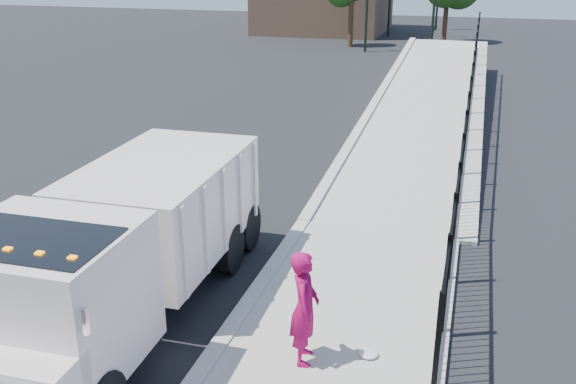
# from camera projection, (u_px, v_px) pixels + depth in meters

# --- Properties ---
(ground) EXTENTS (120.00, 120.00, 0.00)m
(ground) POSITION_uv_depth(u_px,v_px,m) (249.00, 307.00, 12.13)
(ground) COLOR black
(ground) RESTS_ON ground
(curb) EXTENTS (0.30, 12.00, 0.16)m
(curb) POSITION_uv_depth(u_px,v_px,m) (207.00, 364.00, 10.30)
(curb) COLOR #ADAAA3
(curb) RESTS_ON ground
(ramp) EXTENTS (3.95, 24.06, 3.19)m
(ramp) POSITION_uv_depth(u_px,v_px,m) (432.00, 117.00, 25.93)
(ramp) COLOR #9E998E
(ramp) RESTS_ON ground
(iron_fence) EXTENTS (0.10, 28.00, 1.80)m
(iron_fence) POSITION_uv_depth(u_px,v_px,m) (467.00, 122.00, 21.64)
(iron_fence) COLOR black
(iron_fence) RESTS_ON ground
(truck) EXTENTS (2.76, 8.02, 2.73)m
(truck) POSITION_uv_depth(u_px,v_px,m) (119.00, 246.00, 11.05)
(truck) COLOR black
(truck) RESTS_ON ground
(worker) EXTENTS (0.59, 0.78, 1.91)m
(worker) POSITION_uv_depth(u_px,v_px,m) (304.00, 307.00, 10.04)
(worker) COLOR #980844
(worker) RESTS_ON sidewalk
(debris) EXTENTS (0.33, 0.33, 0.08)m
(debris) POSITION_uv_depth(u_px,v_px,m) (368.00, 353.00, 10.45)
(debris) COLOR silver
(debris) RESTS_ON sidewalk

